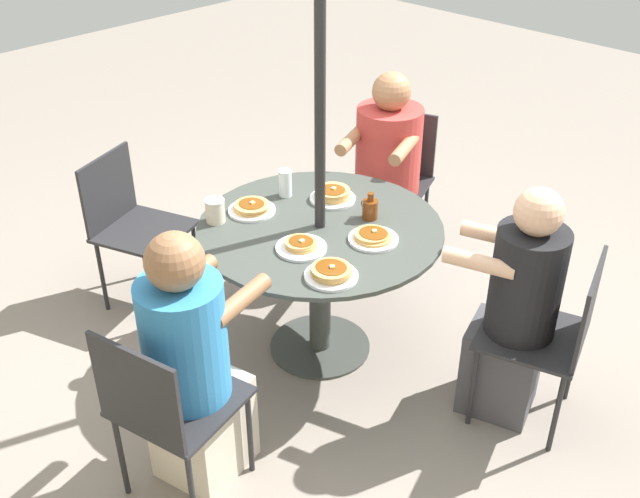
{
  "coord_description": "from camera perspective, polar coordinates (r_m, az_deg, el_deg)",
  "views": [
    {
      "loc": [
        -2.13,
        2.19,
        2.52
      ],
      "look_at": [
        0.0,
        0.0,
        0.61
      ],
      "focal_mm": 42.0,
      "sensor_mm": 36.0,
      "label": 1
    }
  ],
  "objects": [
    {
      "name": "umbrella_pole",
      "position": [
        3.33,
        -0.0,
        8.88
      ],
      "size": [
        0.05,
        0.05,
        2.42
      ],
      "primitive_type": "cylinder",
      "color": "black",
      "rests_on": "ground"
    },
    {
      "name": "patio_chair_west",
      "position": [
        4.58,
        5.7,
        5.76
      ],
      "size": [
        0.56,
        0.56,
        0.86
      ],
      "rotation": [
        0.0,
        0.0,
        0.36
      ],
      "color": "#232326",
      "rests_on": "ground"
    },
    {
      "name": "patio_chair_south",
      "position": [
        3.41,
        17.28,
        -5.95
      ],
      "size": [
        0.55,
        0.55,
        0.86
      ],
      "rotation": [
        0.0,
        0.0,
        -1.26
      ],
      "color": "#232326",
      "rests_on": "ground"
    },
    {
      "name": "pancake_plate_d",
      "position": [
        3.36,
        -1.45,
        0.24
      ],
      "size": [
        0.23,
        0.23,
        0.05
      ],
      "color": "white",
      "rests_on": "patio_table"
    },
    {
      "name": "coffee_cup",
      "position": [
        3.58,
        -7.99,
        2.91
      ],
      "size": [
        0.09,
        0.09,
        0.12
      ],
      "color": "beige",
      "rests_on": "patio_table"
    },
    {
      "name": "drinking_glass_a",
      "position": [
        3.78,
        -2.67,
        5.03
      ],
      "size": [
        0.07,
        0.07,
        0.14
      ],
      "primitive_type": "cylinder",
      "color": "silver",
      "rests_on": "patio_table"
    },
    {
      "name": "patio_table",
      "position": [
        3.62,
        -0.0,
        -0.31
      ],
      "size": [
        1.17,
        1.17,
        0.73
      ],
      "color": "#383D38",
      "rests_on": "ground"
    },
    {
      "name": "syrup_bottle",
      "position": [
        3.59,
        3.83,
        3.1
      ],
      "size": [
        0.09,
        0.08,
        0.13
      ],
      "color": "#602D0F",
      "rests_on": "patio_table"
    },
    {
      "name": "patio_chair_north",
      "position": [
        4.18,
        -14.21,
        2.17
      ],
      "size": [
        0.56,
        0.56,
        0.86
      ],
      "rotation": [
        0.0,
        0.0,
        -4.36
      ],
      "color": "#232326",
      "rests_on": "ground"
    },
    {
      "name": "patio_chair_east",
      "position": [
        2.97,
        -11.72,
        -11.53
      ],
      "size": [
        0.52,
        0.52,
        0.86
      ],
      "rotation": [
        0.0,
        0.0,
        -2.92
      ],
      "color": "#232326",
      "rests_on": "ground"
    },
    {
      "name": "pancake_plate_e",
      "position": [
        3.67,
        -5.25,
        3.12
      ],
      "size": [
        0.23,
        0.23,
        0.06
      ],
      "color": "white",
      "rests_on": "patio_table"
    },
    {
      "name": "pancake_plate_a",
      "position": [
        3.76,
        0.97,
        4.13
      ],
      "size": [
        0.23,
        0.23,
        0.07
      ],
      "color": "white",
      "rests_on": "patio_table"
    },
    {
      "name": "pancake_plate_c",
      "position": [
        3.16,
        0.87,
        -1.82
      ],
      "size": [
        0.23,
        0.23,
        0.06
      ],
      "color": "white",
      "rests_on": "patio_table"
    },
    {
      "name": "diner_west",
      "position": [
        4.42,
        5.0,
        5.2
      ],
      "size": [
        0.52,
        0.6,
        1.18
      ],
      "rotation": [
        0.0,
        0.0,
        0.36
      ],
      "color": "slate",
      "rests_on": "ground"
    },
    {
      "name": "diner_east",
      "position": [
        3.03,
        -9.68,
        -9.11
      ],
      "size": [
        0.42,
        0.54,
        1.19
      ],
      "rotation": [
        0.0,
        0.0,
        -2.92
      ],
      "color": "beige",
      "rests_on": "ground"
    },
    {
      "name": "ground_plane",
      "position": [
        3.96,
        -0.0,
        -7.45
      ],
      "size": [
        12.0,
        12.0,
        0.0
      ],
      "primitive_type": "plane",
      "color": "gray"
    },
    {
      "name": "diner_south",
      "position": [
        3.4,
        14.64,
        -4.78
      ],
      "size": [
        0.52,
        0.43,
        1.16
      ],
      "rotation": [
        0.0,
        0.0,
        -1.26
      ],
      "color": "#3D3D42",
      "rests_on": "ground"
    },
    {
      "name": "pancake_plate_b",
      "position": [
        3.43,
        4.06,
        0.9
      ],
      "size": [
        0.23,
        0.23,
        0.05
      ],
      "color": "white",
      "rests_on": "patio_table"
    }
  ]
}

